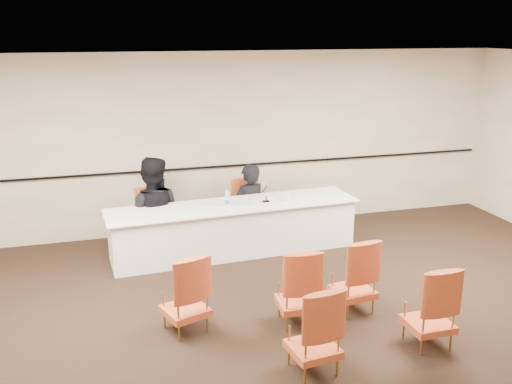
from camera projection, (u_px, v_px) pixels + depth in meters
floor at (306, 343)px, 6.30m from camera, size 10.00×10.00×0.00m
ceiling at (313, 66)px, 5.47m from camera, size 10.00×10.00×0.00m
wall_back at (222, 143)px, 9.58m from camera, size 10.00×0.04×3.00m
wall_rail at (223, 166)px, 9.65m from camera, size 9.80×0.04×0.03m
panel_table at (234, 228)px, 8.76m from camera, size 3.89×1.10×0.77m
panelist_main at (249, 214)px, 9.41m from camera, size 0.72×0.59×1.71m
panelist_main_chair at (249, 209)px, 9.39m from camera, size 0.53×0.53×0.95m
panelist_second at (153, 218)px, 8.87m from camera, size 1.09×0.94×1.94m
panelist_second_chair at (153, 220)px, 8.88m from camera, size 0.53×0.53×0.95m
papers at (264, 203)px, 8.71m from camera, size 0.35×0.29×0.00m
microphone at (266, 193)px, 8.74m from camera, size 0.12×0.22×0.30m
water_bottle at (227, 198)px, 8.55m from camera, size 0.10×0.10×0.25m
drinking_glass at (250, 202)px, 8.62m from camera, size 0.07×0.07×0.10m
coffee_cup at (287, 197)px, 8.83m from camera, size 0.10×0.10×0.13m
aud_chair_front_left at (185, 292)px, 6.44m from camera, size 0.63×0.63×0.95m
aud_chair_front_mid at (298, 286)px, 6.61m from camera, size 0.54×0.54×0.95m
aud_chair_front_right at (353, 274)px, 6.91m from camera, size 0.56×0.56×0.95m
aud_chair_back_mid at (314, 329)px, 5.66m from camera, size 0.55×0.55×0.95m
aud_chair_back_right at (430, 305)px, 6.15m from camera, size 0.50×0.50×0.95m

